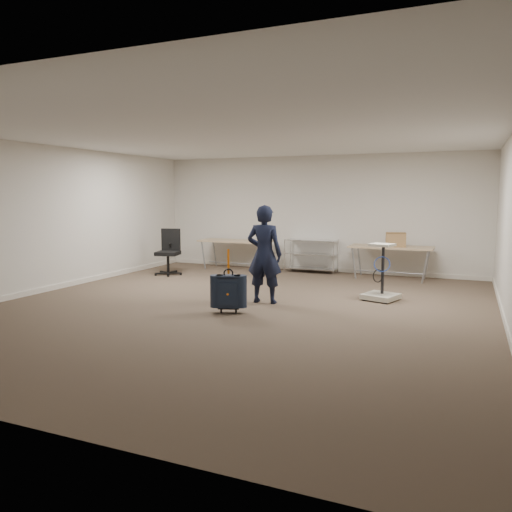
% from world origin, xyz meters
% --- Properties ---
extents(ground, '(9.00, 9.00, 0.00)m').
position_xyz_m(ground, '(0.00, 0.00, 0.00)').
color(ground, '#3F3126').
rests_on(ground, ground).
extents(room_shell, '(8.00, 9.00, 9.00)m').
position_xyz_m(room_shell, '(0.00, 1.38, 0.05)').
color(room_shell, silver).
rests_on(room_shell, ground).
extents(folding_table_left, '(1.80, 0.75, 0.73)m').
position_xyz_m(folding_table_left, '(-1.90, 3.95, 0.68)').
color(folding_table_left, tan).
rests_on(folding_table_left, ground).
extents(folding_table_right, '(1.80, 0.75, 0.73)m').
position_xyz_m(folding_table_right, '(1.90, 3.95, 0.68)').
color(folding_table_right, tan).
rests_on(folding_table_right, ground).
extents(wire_shelf, '(1.22, 0.47, 0.80)m').
position_xyz_m(wire_shelf, '(0.00, 4.20, 0.44)').
color(wire_shelf, silver).
rests_on(wire_shelf, ground).
extents(person, '(0.64, 0.45, 1.69)m').
position_xyz_m(person, '(0.25, 0.58, 0.84)').
color(person, black).
rests_on(person, ground).
extents(suitcase, '(0.42, 0.33, 1.01)m').
position_xyz_m(suitcase, '(0.03, -0.36, 0.34)').
color(suitcase, black).
rests_on(suitcase, ground).
extents(office_chair, '(0.65, 0.65, 1.07)m').
position_xyz_m(office_chair, '(-2.97, 2.56, 0.32)').
color(office_chair, black).
rests_on(office_chair, ground).
extents(equipment_cart, '(0.69, 0.69, 1.01)m').
position_xyz_m(equipment_cart, '(2.07, 1.58, 0.26)').
color(equipment_cart, beige).
rests_on(equipment_cart, ground).
extents(cardboard_box, '(0.47, 0.39, 0.31)m').
position_xyz_m(cardboard_box, '(2.00, 3.90, 0.89)').
color(cardboard_box, '#987347').
rests_on(cardboard_box, folding_table_right).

